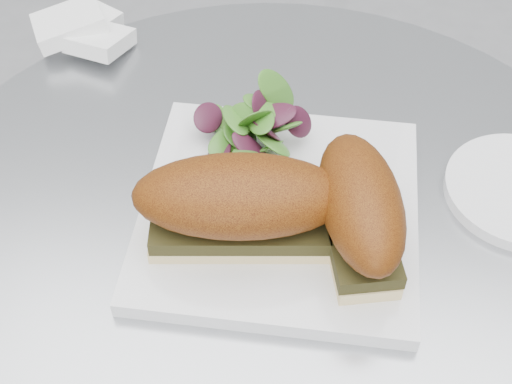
% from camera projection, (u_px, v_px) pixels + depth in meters
% --- Properties ---
extents(table, '(0.70, 0.70, 0.73)m').
position_uv_depth(table, '(269.00, 361.00, 0.82)').
color(table, '#A2A5A9').
rests_on(table, ground).
extents(plate, '(0.25, 0.25, 0.02)m').
position_uv_depth(plate, '(279.00, 211.00, 0.64)').
color(plate, white).
rests_on(plate, table).
extents(sandwich_left, '(0.18, 0.10, 0.08)m').
position_uv_depth(sandwich_left, '(240.00, 203.00, 0.58)').
color(sandwich_left, '#F8E39B').
rests_on(sandwich_left, plate).
extents(sandwich_right, '(0.10, 0.16, 0.08)m').
position_uv_depth(sandwich_right, '(360.00, 209.00, 0.57)').
color(sandwich_right, '#F8E39B').
rests_on(sandwich_right, plate).
extents(salad, '(0.10, 0.10, 0.05)m').
position_uv_depth(salad, '(246.00, 125.00, 0.66)').
color(salad, '#53832A').
rests_on(salad, plate).
extents(napkin, '(0.12, 0.12, 0.02)m').
position_uv_depth(napkin, '(85.00, 39.00, 0.80)').
color(napkin, white).
rests_on(napkin, table).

